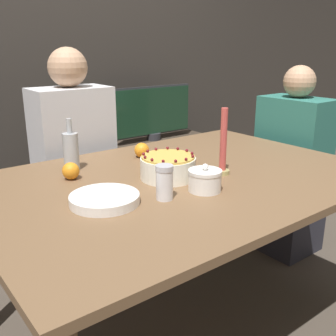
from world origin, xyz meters
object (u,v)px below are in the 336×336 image
candle (223,148)px  bottle (71,151)px  sugar_bowl (205,180)px  sugar_shaker (164,182)px  person_man_blue_shirt (76,179)px  tv_monitor (153,112)px  cake (168,167)px  person_woman_floral (290,175)px

candle → bottle: bearing=137.0°
sugar_bowl → sugar_shaker: size_ratio=1.01×
candle → person_man_blue_shirt: person_man_blue_shirt is taller
sugar_shaker → sugar_bowl: bearing=-8.6°
sugar_bowl → person_man_blue_shirt: size_ratio=0.10×
tv_monitor → candle: bearing=-113.1°
candle → tv_monitor: (0.51, 1.19, -0.06)m
candle → person_man_blue_shirt: 0.93m
cake → person_woman_floral: 1.10m
cake → person_man_blue_shirt: 0.78m
tv_monitor → sugar_bowl: bearing=-118.4°
sugar_bowl → bottle: 0.60m
bottle → tv_monitor: tv_monitor is taller
sugar_bowl → tv_monitor: size_ratio=0.19×
candle → tv_monitor: bearing=66.9°
sugar_shaker → bottle: (-0.11, 0.51, 0.02)m
sugar_bowl → candle: size_ratio=0.45×
bottle → person_woman_floral: size_ratio=0.20×
person_man_blue_shirt → bottle: bearing=64.6°
cake → sugar_bowl: bearing=-84.4°
sugar_shaker → bottle: bottle is taller
bottle → cake: bearing=-52.9°
candle → person_man_blue_shirt: bearing=108.4°
cake → tv_monitor: (0.72, 1.09, 0.01)m
cake → bottle: (-0.26, 0.34, 0.04)m
sugar_shaker → person_woman_floral: (1.20, 0.32, -0.30)m
sugar_bowl → sugar_shaker: (-0.17, 0.03, 0.02)m
cake → person_woman_floral: size_ratio=0.20×
person_woman_floral → sugar_bowl: bearing=108.3°
person_woman_floral → tv_monitor: size_ratio=1.75×
person_man_blue_shirt → tv_monitor: size_ratio=1.91×
person_man_blue_shirt → person_woman_floral: 1.27m
person_woman_floral → sugar_shaker: bearing=104.8°
sugar_bowl → person_man_blue_shirt: (-0.09, 0.93, -0.23)m
bottle → tv_monitor: (0.97, 0.75, -0.03)m
person_man_blue_shirt → cake: bearing=95.2°
bottle → person_man_blue_shirt: bearing=64.6°
candle → bottle: 0.64m
cake → candle: bearing=-24.5°
person_man_blue_shirt → tv_monitor: 0.89m
sugar_shaker → bottle: 0.52m
sugar_shaker → person_woman_floral: 1.28m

